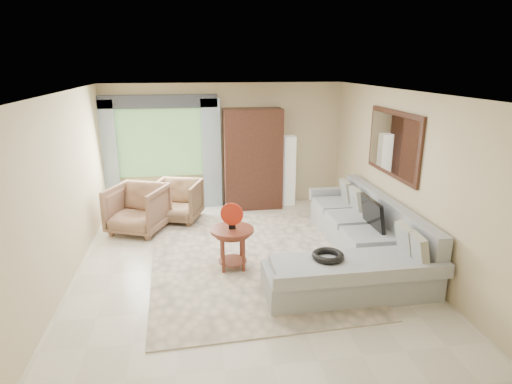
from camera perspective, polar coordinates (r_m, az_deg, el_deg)
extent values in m
plane|color=silver|center=(6.72, -1.67, -9.57)|extent=(6.00, 6.00, 0.00)
cube|color=beige|center=(6.82, -0.85, -9.04)|extent=(3.15, 4.11, 0.02)
cube|color=#A0A4A9|center=(7.56, 13.10, -5.25)|extent=(0.90, 2.40, 0.40)
cube|color=#A0A4A9|center=(5.97, 12.44, -11.42)|extent=(2.30, 0.80, 0.40)
cube|color=#A0A4A9|center=(7.20, 17.09, -2.87)|extent=(0.20, 3.20, 0.50)
cube|color=#A0A4A9|center=(8.58, 10.12, -0.19)|extent=(0.90, 0.16, 0.22)
cube|color=#A0A4A9|center=(5.47, 14.34, -10.89)|extent=(2.30, 0.10, 0.18)
cube|color=black|center=(6.96, 15.28, -2.77)|extent=(0.14, 0.74, 0.48)
torus|color=black|center=(5.79, 9.57, -8.37)|extent=(0.43, 0.43, 0.09)
cylinder|color=#4F2315|center=(6.34, -3.20, -5.10)|extent=(0.64, 0.64, 0.04)
cylinder|color=#4F2315|center=(6.47, -3.16, -7.83)|extent=(0.42, 0.42, 0.58)
cylinder|color=#AE2411|center=(6.25, -3.24, -2.96)|extent=(0.33, 0.13, 0.34)
imported|color=brown|center=(8.09, -15.50, -2.19)|extent=(1.23, 1.24, 0.87)
imported|color=brown|center=(8.49, -10.48, -1.19)|extent=(1.08, 1.09, 0.80)
imported|color=#999999|center=(9.02, -17.15, -1.31)|extent=(0.60, 0.54, 0.58)
cube|color=#331911|center=(9.00, -0.44, 4.42)|extent=(1.20, 0.55, 2.10)
cube|color=silver|center=(9.27, 4.41, 2.84)|extent=(0.24, 0.24, 1.50)
cube|color=#669E59|center=(9.10, -12.68, 6.40)|extent=(1.80, 0.04, 1.40)
cube|color=#9EB7CC|center=(9.19, -19.16, 4.38)|extent=(0.40, 0.08, 2.30)
cube|color=#9EB7CC|center=(9.05, -5.94, 5.05)|extent=(0.40, 0.08, 2.30)
cube|color=#1E232D|center=(8.92, -13.06, 11.69)|extent=(2.40, 0.12, 0.26)
cube|color=black|center=(7.19, 17.86, 6.14)|extent=(0.04, 1.70, 1.05)
cube|color=white|center=(7.18, 17.68, 6.14)|extent=(0.02, 1.54, 0.90)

